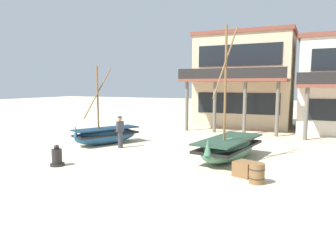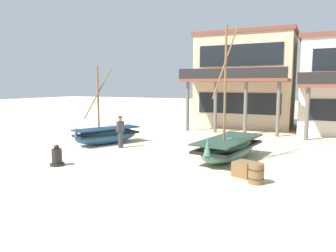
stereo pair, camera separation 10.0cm
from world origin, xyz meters
TOP-DOWN VIEW (x-y plane):
  - ground_plane at (0.00, 0.00)m, footprint 120.00×120.00m
  - fishing_boat_near_left at (-4.38, 2.06)m, footprint 2.69×3.94m
  - fishing_boat_centre_large at (2.87, 1.27)m, footprint 2.30×4.54m
  - fisherman_by_hull at (-3.05, 1.49)m, footprint 0.38×0.42m
  - capstan_winch at (-3.30, -2.79)m, footprint 0.59×0.59m
  - wooden_barrel at (4.60, -1.67)m, footprint 0.56×0.56m
  - cargo_crate at (4.05, -1.01)m, footprint 0.85×0.85m
  - harbor_building_main at (0.90, 13.75)m, footprint 7.63×7.88m

SIDE VIEW (x-z plane):
  - ground_plane at x=0.00m, z-range 0.00..0.00m
  - cargo_crate at x=4.05m, z-range 0.00..0.56m
  - capstan_winch at x=-3.30m, z-range -0.10..0.79m
  - wooden_barrel at x=4.60m, z-range 0.00..0.70m
  - fishing_boat_near_left at x=-4.38m, z-range -1.65..2.70m
  - fishing_boat_centre_large at x=2.87m, z-range -2.39..3.49m
  - fisherman_by_hull at x=-3.05m, z-range -0.01..1.68m
  - harbor_building_main at x=0.90m, z-range 0.01..7.42m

